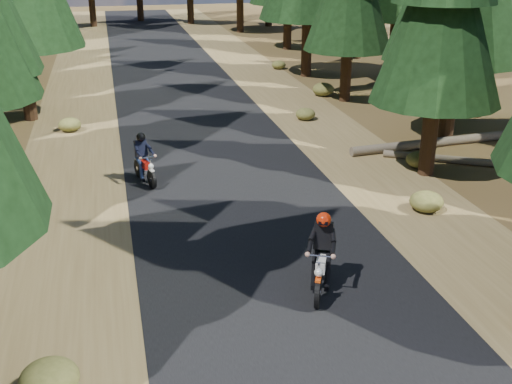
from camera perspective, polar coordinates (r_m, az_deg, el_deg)
ground at (r=14.50m, az=1.35°, el=-6.18°), size 120.00×120.00×0.00m
road at (r=18.95m, az=-2.40°, el=0.73°), size 6.00×100.00×0.01m
shoulder_l at (r=18.73m, az=-16.35°, el=-0.44°), size 3.20×100.00×0.01m
shoulder_r at (r=20.25m, az=10.50°, el=1.77°), size 3.20×100.00×0.01m
log_near at (r=23.07m, az=15.27°, el=4.23°), size 6.11×0.94×0.32m
log_far at (r=21.62m, az=16.15°, el=2.87°), size 3.32×2.06×0.24m
understory_shrubs at (r=20.77m, az=-2.53°, el=3.40°), size 13.80×26.39×0.62m
rider_lead at (r=13.15m, az=5.81°, el=-6.63°), size 1.27×1.95×1.68m
rider_follow at (r=19.15m, az=-9.87°, el=2.23°), size 0.97×1.75×1.50m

